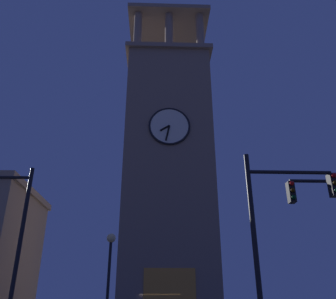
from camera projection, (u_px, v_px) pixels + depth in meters
clocktower at (168, 179)px, 28.49m from camera, size 7.19×8.78×28.68m
traffic_signal_far at (280, 225)px, 10.64m from camera, size 2.91×0.41×6.42m
street_lamp at (109, 266)px, 16.79m from camera, size 0.44×0.44×5.14m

